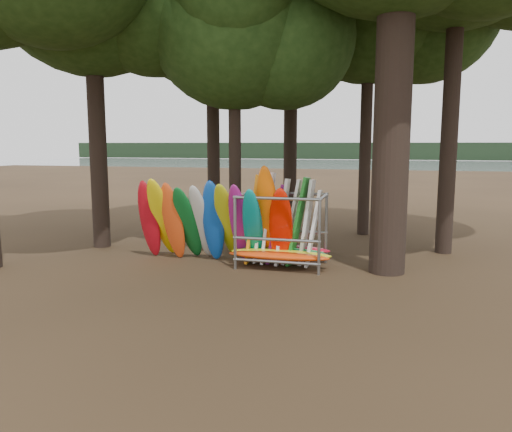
# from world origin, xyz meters

# --- Properties ---
(ground) EXTENTS (120.00, 120.00, 0.00)m
(ground) POSITION_xyz_m (0.00, 0.00, 0.00)
(ground) COLOR #47331E
(ground) RESTS_ON ground
(lake) EXTENTS (160.00, 160.00, 0.00)m
(lake) POSITION_xyz_m (0.00, 60.00, 0.00)
(lake) COLOR gray
(lake) RESTS_ON ground
(far_shore) EXTENTS (160.00, 4.00, 4.00)m
(far_shore) POSITION_xyz_m (0.00, 110.00, 2.00)
(far_shore) COLOR black
(far_shore) RESTS_ON ground
(oak_1) EXTENTS (7.90, 7.90, 12.56)m
(oak_1) POSITION_xyz_m (-2.90, 5.66, 9.10)
(oak_1) COLOR black
(oak_1) RESTS_ON ground
(oak_5) EXTENTS (6.65, 6.65, 10.57)m
(oak_5) POSITION_xyz_m (-1.10, 2.88, 7.66)
(oak_5) COLOR black
(oak_5) RESTS_ON ground
(kayak_row) EXTENTS (5.09, 2.15, 3.20)m
(kayak_row) POSITION_xyz_m (-1.13, 0.74, 1.28)
(kayak_row) COLOR #AE0C18
(kayak_row) RESTS_ON ground
(storage_rack) EXTENTS (3.08, 1.57, 2.82)m
(storage_rack) POSITION_xyz_m (1.01, 0.87, 1.02)
(storage_rack) COLOR gray
(storage_rack) RESTS_ON ground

